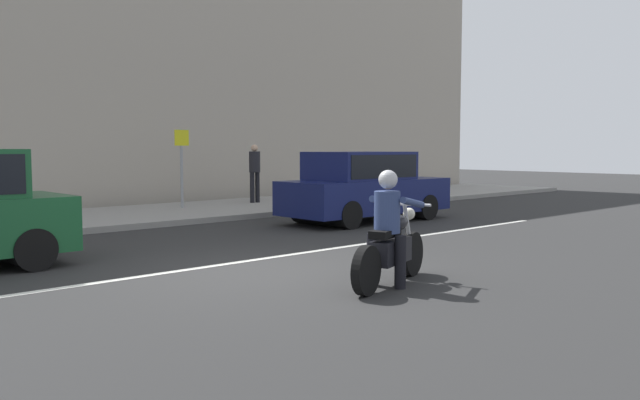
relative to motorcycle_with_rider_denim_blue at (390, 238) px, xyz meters
name	(u,v)px	position (x,y,z in m)	size (l,w,h in m)	color
ground_plane	(267,271)	(-0.60, 1.87, -0.63)	(80.00, 80.00, 0.00)	#272727
sidewalk_slab	(58,222)	(-0.60, 9.87, -0.56)	(40.00, 4.40, 0.14)	gray
lane_marking_stripe	(225,264)	(-0.73, 2.77, -0.63)	(18.00, 0.14, 0.01)	silver
motorcycle_with_rider_denim_blue	(390,238)	(0.00, 0.00, 0.00)	(2.03, 0.87, 1.53)	black
parked_sedan_navy	(364,186)	(5.15, 5.34, 0.25)	(4.49, 1.82, 1.72)	#11194C
street_sign_post	(182,159)	(3.07, 10.38, 0.86)	(0.44, 0.08, 2.20)	gray
pedestrian_bystander	(255,169)	(5.57, 10.32, 0.55)	(0.34, 0.34, 1.77)	black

